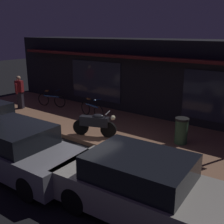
% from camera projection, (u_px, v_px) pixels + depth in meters
% --- Properties ---
extents(ground_plane, '(60.00, 60.00, 0.00)m').
position_uv_depth(ground_plane, '(71.00, 157.00, 8.99)').
color(ground_plane, black).
extents(sidewalk_slab, '(18.00, 4.00, 0.15)m').
position_uv_depth(sidewalk_slab, '(124.00, 130.00, 11.26)').
color(sidewalk_slab, '#8C6047').
rests_on(sidewalk_slab, ground_plane).
extents(storefront_building, '(18.00, 3.30, 3.60)m').
position_uv_depth(storefront_building, '(164.00, 77.00, 13.35)').
color(storefront_building, black).
rests_on(storefront_building, ground_plane).
extents(motorcycle, '(1.62, 0.82, 0.97)m').
position_uv_depth(motorcycle, '(95.00, 123.00, 10.26)').
color(motorcycle, black).
rests_on(motorcycle, sidewalk_slab).
extents(bicycle_parked, '(1.61, 0.56, 0.91)m').
position_uv_depth(bicycle_parked, '(51.00, 100.00, 14.39)').
color(bicycle_parked, black).
rests_on(bicycle_parked, sidewalk_slab).
extents(bicycle_extra, '(1.63, 0.48, 0.91)m').
position_uv_depth(bicycle_extra, '(92.00, 110.00, 12.59)').
color(bicycle_extra, black).
rests_on(bicycle_extra, sidewalk_slab).
extents(person_photographer, '(0.43, 0.60, 1.67)m').
position_uv_depth(person_photographer, '(20.00, 91.00, 13.90)').
color(person_photographer, '#28232D').
rests_on(person_photographer, sidewalk_slab).
extents(trash_bin, '(0.48, 0.48, 0.93)m').
position_uv_depth(trash_bin, '(181.00, 131.00, 9.59)').
color(trash_bin, '#2D4C33').
rests_on(trash_bin, sidewalk_slab).
extents(parked_car_far, '(4.16, 1.91, 1.42)m').
position_uv_depth(parked_car_far, '(17.00, 149.00, 7.87)').
color(parked_car_far, black).
rests_on(parked_car_far, ground_plane).
extents(parked_car_across, '(4.21, 2.04, 1.42)m').
position_uv_depth(parked_car_across, '(143.00, 187.00, 5.98)').
color(parked_car_across, black).
rests_on(parked_car_across, ground_plane).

